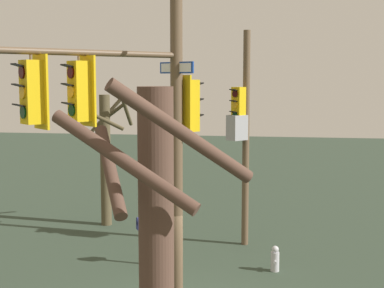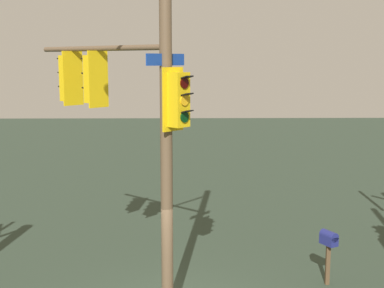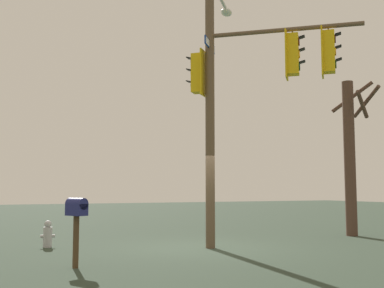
# 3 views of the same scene
# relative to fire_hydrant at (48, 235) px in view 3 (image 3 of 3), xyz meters

# --- Properties ---
(ground_plane) EXTENTS (80.00, 80.00, 0.00)m
(ground_plane) POSITION_rel_fire_hydrant_xyz_m (3.73, -1.97, -0.34)
(ground_plane) COLOR #2E3B2D
(main_signal_pole_assembly) EXTENTS (3.72, 5.05, 8.19)m
(main_signal_pole_assembly) POSITION_rel_fire_hydrant_xyz_m (4.64, -2.51, 4.46)
(main_signal_pole_assembly) COLOR brown
(main_signal_pole_assembly) RESTS_ON ground
(fire_hydrant) EXTENTS (0.38, 0.24, 0.73)m
(fire_hydrant) POSITION_rel_fire_hydrant_xyz_m (0.00, 0.00, 0.00)
(fire_hydrant) COLOR #B2B2B7
(fire_hydrant) RESTS_ON ground
(mailbox) EXTENTS (0.42, 0.50, 1.41)m
(mailbox) POSITION_rel_fire_hydrant_xyz_m (-0.04, -3.76, 0.76)
(mailbox) COLOR #4C3823
(mailbox) RESTS_ON ground
(bare_tree_across_street) EXTENTS (1.34, 1.97, 5.44)m
(bare_tree_across_street) POSITION_rel_fire_hydrant_xyz_m (9.91, -1.24, 2.52)
(bare_tree_across_street) COLOR #50372C
(bare_tree_across_street) RESTS_ON ground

